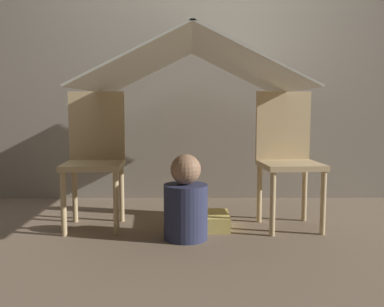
# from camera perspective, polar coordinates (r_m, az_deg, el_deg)

# --- Properties ---
(ground_plane) EXTENTS (8.80, 8.80, 0.00)m
(ground_plane) POSITION_cam_1_polar(r_m,az_deg,el_deg) (2.83, 0.02, -10.75)
(ground_plane) COLOR #7A6651
(wall_back) EXTENTS (7.00, 0.05, 2.50)m
(wall_back) POSITION_cam_1_polar(r_m,az_deg,el_deg) (3.86, -0.08, 12.59)
(wall_back) COLOR gray
(wall_back) RESTS_ON ground_plane
(chair_left) EXTENTS (0.41, 0.41, 0.93)m
(chair_left) POSITION_cam_1_polar(r_m,az_deg,el_deg) (3.02, -12.80, 0.03)
(chair_left) COLOR #D1B27F
(chair_left) RESTS_ON ground_plane
(chair_right) EXTENTS (0.42, 0.42, 0.93)m
(chair_right) POSITION_cam_1_polar(r_m,az_deg,el_deg) (3.03, 12.56, 0.05)
(chair_right) COLOR #D1B27F
(chair_right) RESTS_ON ground_plane
(sheet_canopy) EXTENTS (1.34, 1.36, 0.34)m
(sheet_canopy) POSITION_cam_1_polar(r_m,az_deg,el_deg) (2.87, 0.00, 11.75)
(sheet_canopy) COLOR silver
(person_front) EXTENTS (0.28, 0.28, 0.54)m
(person_front) POSITION_cam_1_polar(r_m,az_deg,el_deg) (2.69, -0.84, -6.62)
(person_front) COLOR #2D3351
(person_front) RESTS_ON ground_plane
(floor_cushion) EXTENTS (0.38, 0.31, 0.10)m
(floor_cushion) POSITION_cam_1_polar(r_m,az_deg,el_deg) (2.96, 1.22, -8.95)
(floor_cushion) COLOR #E5CC66
(floor_cushion) RESTS_ON ground_plane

